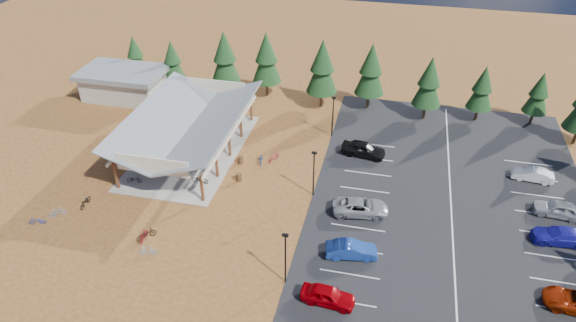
{
  "coord_description": "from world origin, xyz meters",
  "views": [
    {
      "loc": [
        11.87,
        -38.64,
        31.36
      ],
      "look_at": [
        1.98,
        3.91,
        2.42
      ],
      "focal_mm": 32.0,
      "sensor_mm": 36.0,
      "label": 1
    }
  ],
  "objects": [
    {
      "name": "outbuilding",
      "position": [
        -24.0,
        18.0,
        2.03
      ],
      "size": [
        11.0,
        7.0,
        3.9
      ],
      "color": "#ADA593",
      "rests_on": "ground"
    },
    {
      "name": "bike_4",
      "position": [
        -6.73,
        1.22,
        0.57
      ],
      "size": [
        1.8,
        0.64,
        0.94
      ],
      "primitive_type": "imported",
      "rotation": [
        0.0,
        0.0,
        1.56
      ],
      "color": "black",
      "rests_on": "concrete_pad"
    },
    {
      "name": "bike_8",
      "position": [
        -16.29,
        -4.71,
        0.48
      ],
      "size": [
        0.74,
        1.86,
        0.96
      ],
      "primitive_type": "imported",
      "rotation": [
        0.0,
        0.0,
        0.05
      ],
      "color": "black",
      "rests_on": "ground"
    },
    {
      "name": "car_9",
      "position": [
        26.79,
        9.71,
        0.72
      ],
      "size": [
        4.26,
        1.87,
        1.36
      ],
      "primitive_type": "imported",
      "rotation": [
        0.0,
        0.0,
        -1.68
      ],
      "color": "white",
      "rests_on": "asphalt_lot"
    },
    {
      "name": "car_8",
      "position": [
        28.23,
        4.06,
        0.82
      ],
      "size": [
        4.77,
        2.31,
        1.57
      ],
      "primitive_type": "imported",
      "rotation": [
        0.0,
        0.0,
        -1.67
      ],
      "color": "#95979D",
      "rests_on": "asphalt_lot"
    },
    {
      "name": "bike_11",
      "position": [
        -8.53,
        -7.96,
        0.49
      ],
      "size": [
        0.6,
        1.65,
        0.97
      ],
      "primitive_type": "imported",
      "rotation": [
        0.0,
        0.0,
        0.09
      ],
      "color": "maroon",
      "rests_on": "ground"
    },
    {
      "name": "concrete_pad",
      "position": [
        -10.0,
        7.0,
        0.05
      ],
      "size": [
        10.6,
        18.6,
        0.1
      ],
      "primitive_type": "cube",
      "color": "gray",
      "rests_on": "ground"
    },
    {
      "name": "bike_12",
      "position": [
        -8.37,
        -7.75,
        0.5
      ],
      "size": [
        1.72,
        1.88,
        1.0
      ],
      "primitive_type": "imported",
      "rotation": [
        0.0,
        0.0,
        2.45
      ],
      "color": "black",
      "rests_on": "ground"
    },
    {
      "name": "bike_14",
      "position": [
        -1.64,
        6.47,
        0.47
      ],
      "size": [
        1.0,
        1.87,
        0.93
      ],
      "primitive_type": "imported",
      "rotation": [
        0.0,
        0.0,
        0.23
      ],
      "color": "navy",
      "rests_on": "ground"
    },
    {
      "name": "pine_8",
      "position": [
        28.64,
        22.63,
        4.18
      ],
      "size": [
        2.94,
        2.94,
        6.85
      ],
      "color": "#382314",
      "rests_on": "ground"
    },
    {
      "name": "trash_bin_0",
      "position": [
        -2.98,
        2.69,
        0.45
      ],
      "size": [
        0.6,
        0.6,
        0.9
      ],
      "primitive_type": "cylinder",
      "color": "#4F351C",
      "rests_on": "ground"
    },
    {
      "name": "lamp_post_1",
      "position": [
        5.0,
        2.0,
        2.98
      ],
      "size": [
        0.5,
        0.25,
        5.14
      ],
      "color": "black",
      "rests_on": "ground"
    },
    {
      "name": "pine_0",
      "position": [
        -24.52,
        23.0,
        4.15
      ],
      "size": [
        2.92,
        2.92,
        6.81
      ],
      "color": "#382314",
      "rests_on": "ground"
    },
    {
      "name": "bike_10",
      "position": [
        -19.14,
        -8.24,
        0.41
      ],
      "size": [
        1.67,
        1.0,
        0.83
      ],
      "primitive_type": "imported",
      "rotation": [
        0.0,
        0.0,
        5.02
      ],
      "color": "#203899",
      "rests_on": "ground"
    },
    {
      "name": "car_2",
      "position": [
        9.93,
        0.14,
        0.78
      ],
      "size": [
        5.65,
        3.25,
        1.48
      ],
      "primitive_type": "imported",
      "rotation": [
        0.0,
        0.0,
        1.73
      ],
      "color": "gray",
      "rests_on": "asphalt_lot"
    },
    {
      "name": "lamp_post_0",
      "position": [
        5.0,
        -10.0,
        2.98
      ],
      "size": [
        0.5,
        0.25,
        5.14
      ],
      "color": "black",
      "rests_on": "ground"
    },
    {
      "name": "bike_1",
      "position": [
        -13.57,
        6.28,
        0.58
      ],
      "size": [
        1.66,
        0.88,
        0.96
      ],
      "primitive_type": "imported",
      "rotation": [
        0.0,
        0.0,
        1.29
      ],
      "color": "gray",
      "rests_on": "concrete_pad"
    },
    {
      "name": "pine_1",
      "position": [
        -18.37,
        21.84,
        4.31
      ],
      "size": [
        3.03,
        3.03,
        7.07
      ],
      "color": "#382314",
      "rests_on": "ground"
    },
    {
      "name": "bike_3",
      "position": [
        -11.13,
        11.59,
        0.58
      ],
      "size": [
        1.61,
        0.48,
        0.97
      ],
      "primitive_type": "imported",
      "rotation": [
        0.0,
        0.0,
        1.56
      ],
      "color": "maroon",
      "rests_on": "concrete_pad"
    },
    {
      "name": "pine_5",
      "position": [
        8.43,
        22.27,
        5.38
      ],
      "size": [
        3.78,
        3.78,
        8.8
      ],
      "color": "#382314",
      "rests_on": "ground"
    },
    {
      "name": "pine_2",
      "position": [
        -10.64,
        21.49,
        5.56
      ],
      "size": [
        3.91,
        3.91,
        9.11
      ],
      "color": "#382314",
      "rests_on": "ground"
    },
    {
      "name": "ground",
      "position": [
        0.0,
        0.0,
        0.0
      ],
      "size": [
        140.0,
        140.0,
        0.0
      ],
      "primitive_type": "plane",
      "color": "brown",
      "rests_on": "ground"
    },
    {
      "name": "bike_6",
      "position": [
        -7.47,
        9.1,
        0.5
      ],
      "size": [
        1.6,
        0.97,
        0.79
      ],
      "primitive_type": "imported",
      "rotation": [
        0.0,
        0.0,
        1.26
      ],
      "color": "navy",
      "rests_on": "concrete_pad"
    },
    {
      "name": "bike_0",
      "position": [
        -13.4,
        -0.23,
        0.51
      ],
      "size": [
        1.6,
        0.73,
        0.81
      ],
      "primitive_type": "imported",
      "rotation": [
        0.0,
        0.0,
        1.7
      ],
      "color": "black",
      "rests_on": "concrete_pad"
    },
    {
      "name": "pine_6",
      "position": [
        15.63,
        21.0,
        5.02
      ],
      "size": [
        3.53,
        3.53,
        8.23
      ],
      "color": "#382314",
      "rests_on": "ground"
    },
    {
      "name": "trash_bin_1",
      "position": [
        -3.81,
        5.87,
        0.45
      ],
      "size": [
        0.6,
        0.6,
        0.9
      ],
      "primitive_type": "cylinder",
      "color": "#4F351C",
      "rests_on": "ground"
    },
    {
      "name": "car_4",
      "position": [
        9.11,
        10.47,
        0.87
      ],
      "size": [
        5.12,
        2.61,
        1.67
      ],
      "primitive_type": "imported",
      "rotation": [
        0.0,
        0.0,
        1.43
      ],
      "color": "black",
      "rests_on": "asphalt_lot"
    },
    {
      "name": "bike_2",
      "position": [
        -11.86,
        10.26,
        0.57
      ],
      "size": [
        1.87,
        0.96,
        0.94
      ],
      "primitive_type": "imported",
      "rotation": [
        0.0,
        0.0,
        1.77
      ],
      "color": "navy",
      "rests_on": "concrete_pad"
    },
    {
      "name": "bike_13",
      "position": [
        -7.26,
        -9.64,
        0.51
      ],
      "size": [
        1.75,
        0.89,
        1.01
      ],
      "primitive_type": "imported",
      "rotation": [
        0.0,
        0.0,
        4.97
      ],
      "color": "#9A9DA2",
      "rests_on": "ground"
    },
    {
      "name": "bike_pavilion",
      "position": [
        -10.0,
        7.0,
        3.82
      ],
      "size": [
        11.65,
        19.4,
        4.97
      ],
      "color": "brown",
      "rests_on": "concrete_pad"
    },
    {
      "name": "car_1",
      "position": [
        9.83,
        -5.86,
        0.77
      ],
      "size": [
        4.63,
        2.32,
        1.46
      ],
      "primitive_type": "imported",
      "rotation": [
        0.0,
        0.0,
        1.75
      ],
      "color": "navy",
      "rests_on": "asphalt_lot"
    },
    {
      "name": "car_7",
      "position": [
        27.68,
        0.13,
        0.77
      ],
      "size": [
        5.11,
        2.31,
        1.45
      ],
      "primitive_type": "imported",
      "rotation": [
        0.0,
        0.0,
        -1.52
      ],
      "color": "#1B179A",
      "rests_on": "asphalt_lot"
    },
    {
      "name": "bike_15",
      "position": [
        -0.38,
        7.11,
        0.52
      ],
      "size": [
        1.22,
        1.75,
        1.03
      ],
      "primitive_type": "imported",
      "rotation": [
        0.0,
        0.0,
        2.66
      ],
      "color": "maroon",
      "rests_on": "ground"
    },
    {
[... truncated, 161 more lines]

